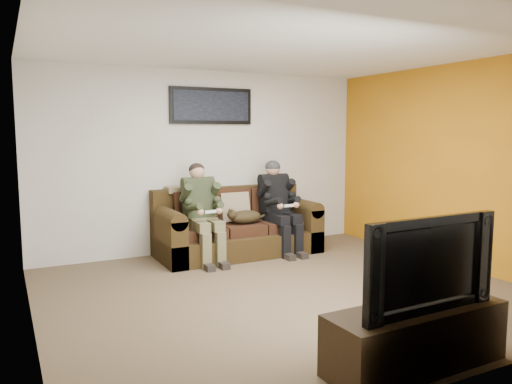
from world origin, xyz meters
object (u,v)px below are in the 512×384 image
person_right (278,201)px  television (419,262)px  sofa (236,229)px  cat (244,217)px  tv_stand (416,337)px  person_left (202,207)px  framed_poster (211,106)px

person_right → television: 3.70m
sofa → person_right: person_right is taller
cat → television: 3.61m
sofa → tv_stand: 3.79m
person_left → framed_poster: framed_poster is taller
sofa → tv_stand: (-0.29, -3.78, -0.12)m
person_left → sofa: bearing=18.0°
cat → framed_poster: 1.67m
sofa → person_right: 0.73m
framed_poster → tv_stand: framed_poster is taller
television → person_right: bearing=74.8°
tv_stand → person_left: bearing=93.2°
person_left → tv_stand: person_left is taller
person_right → framed_poster: (-0.79, 0.57, 1.36)m
person_left → framed_poster: bearing=56.2°
tv_stand → television: size_ratio=1.20×
sofa → framed_poster: 1.80m
sofa → tv_stand: bearing=-94.4°
television → framed_poster: bearing=87.3°
framed_poster → tv_stand: (-0.09, -4.17, -1.87)m
cat → television: size_ratio=0.55×
tv_stand → television: bearing=-91.5°
sofa → cat: (0.04, -0.20, 0.20)m
tv_stand → television: television is taller
framed_poster → television: framed_poster is taller
cat → television: bearing=-95.3°
framed_poster → television: (-0.09, -4.17, -1.30)m
person_left → cat: bearing=-0.5°
person_left → framed_poster: (0.39, 0.58, 1.36)m
person_right → cat: (-0.54, -0.01, -0.19)m
tv_stand → television: 0.57m
person_right → tv_stand: 3.73m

